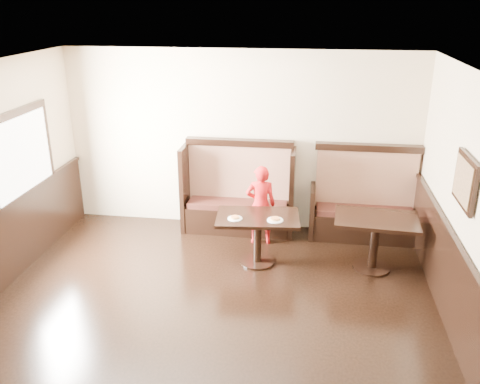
% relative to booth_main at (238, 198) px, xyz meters
% --- Properties ---
extents(ground, '(7.00, 7.00, 0.00)m').
position_rel_booth_main_xyz_m(ground, '(0.00, -3.30, -0.53)').
color(ground, black).
rests_on(ground, ground).
extents(room_shell, '(7.00, 7.00, 7.00)m').
position_rel_booth_main_xyz_m(room_shell, '(-0.30, -3.01, 0.14)').
color(room_shell, beige).
rests_on(room_shell, ground).
extents(booth_main, '(1.75, 0.72, 1.45)m').
position_rel_booth_main_xyz_m(booth_main, '(0.00, 0.00, 0.00)').
color(booth_main, black).
rests_on(booth_main, ground).
extents(booth_neighbor, '(1.65, 0.72, 1.45)m').
position_rel_booth_main_xyz_m(booth_neighbor, '(1.95, -0.00, -0.05)').
color(booth_neighbor, black).
rests_on(booth_neighbor, ground).
extents(table_main, '(1.18, 0.80, 0.71)m').
position_rel_booth_main_xyz_m(table_main, '(0.42, -1.08, 0.02)').
color(table_main, black).
rests_on(table_main, ground).
extents(table_neighbor, '(1.14, 0.78, 0.76)m').
position_rel_booth_main_xyz_m(table_neighbor, '(2.01, -1.01, 0.04)').
color(table_neighbor, black).
rests_on(table_neighbor, ground).
extents(child, '(0.48, 0.35, 1.22)m').
position_rel_booth_main_xyz_m(child, '(0.40, -0.44, 0.09)').
color(child, '#B01214').
rests_on(child, ground).
extents(pizza_plate_left, '(0.20, 0.20, 0.04)m').
position_rel_booth_main_xyz_m(pizza_plate_left, '(0.13, -1.21, 0.20)').
color(pizza_plate_left, white).
rests_on(pizza_plate_left, table_main).
extents(pizza_plate_right, '(0.22, 0.22, 0.04)m').
position_rel_booth_main_xyz_m(pizza_plate_right, '(0.67, -1.19, 0.20)').
color(pizza_plate_right, white).
rests_on(pizza_plate_right, table_main).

